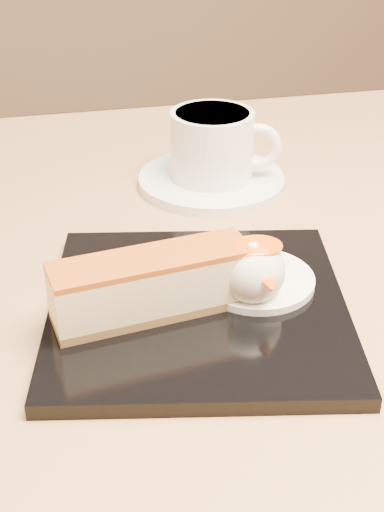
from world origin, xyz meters
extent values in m
cube|color=#946136|center=(0.00, 0.00, 0.70)|extent=(0.80, 0.80, 0.04)
cube|color=black|center=(-0.04, -0.08, 0.73)|extent=(0.26, 0.26, 0.01)
cube|color=brown|center=(-0.07, -0.08, 0.74)|extent=(0.15, 0.06, 0.01)
cube|color=beige|center=(-0.07, -0.08, 0.76)|extent=(0.15, 0.06, 0.04)
cube|color=#964610|center=(-0.07, -0.08, 0.78)|extent=(0.15, 0.06, 0.00)
cylinder|color=white|center=(0.01, -0.06, 0.73)|extent=(0.09, 0.09, 0.01)
sphere|color=white|center=(0.00, -0.08, 0.76)|extent=(0.05, 0.05, 0.05)
ellipsoid|color=#FF5608|center=(0.01, -0.08, 0.78)|extent=(0.04, 0.03, 0.01)
ellipsoid|color=#2B8437|center=(-0.02, -0.04, 0.74)|extent=(0.02, 0.01, 0.00)
ellipsoid|color=#2B8437|center=(-0.01, -0.04, 0.74)|extent=(0.02, 0.02, 0.00)
ellipsoid|color=#2B8437|center=(-0.02, -0.03, 0.74)|extent=(0.01, 0.02, 0.00)
cylinder|color=white|center=(0.03, 0.15, 0.72)|extent=(0.15, 0.15, 0.01)
cylinder|color=white|center=(0.03, 0.15, 0.76)|extent=(0.08, 0.08, 0.07)
cylinder|color=black|center=(0.03, 0.15, 0.80)|extent=(0.07, 0.07, 0.00)
torus|color=white|center=(0.08, 0.13, 0.76)|extent=(0.05, 0.02, 0.05)
camera|label=1|loc=(-0.14, -0.50, 1.03)|focal=50.00mm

